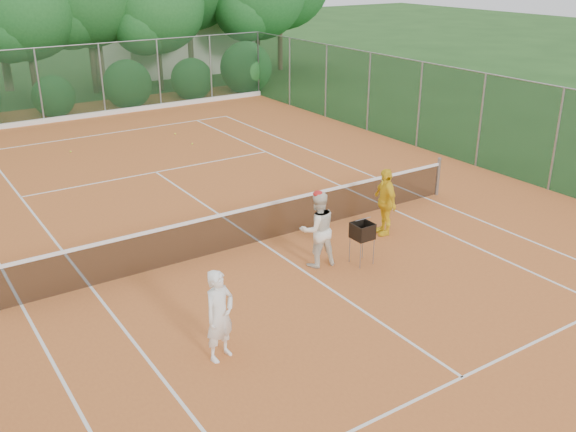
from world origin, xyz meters
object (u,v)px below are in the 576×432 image
object	(u,v)px
player_white	(220,315)
player_center_grp	(317,229)
player_yellow	(385,201)
ball_hopper	(362,232)

from	to	relation	value
player_white	player_center_grp	size ratio (longest dim) A/B	0.94
player_white	player_yellow	distance (m)	6.35
player_center_grp	ball_hopper	xyz separation A→B (m)	(0.88, -0.48, -0.10)
player_center_grp	ball_hopper	size ratio (longest dim) A/B	1.81
player_yellow	ball_hopper	bearing A→B (deg)	-42.03
player_center_grp	player_yellow	xyz separation A→B (m)	(2.40, 0.51, -0.03)
player_center_grp	player_white	bearing A→B (deg)	-150.23
player_center_grp	player_yellow	size ratio (longest dim) A/B	1.05
player_white	player_center_grp	distance (m)	3.97
player_white	player_center_grp	xyz separation A→B (m)	(3.44, 1.97, 0.04)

